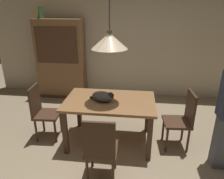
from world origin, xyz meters
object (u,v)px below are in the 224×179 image
chair_left_side (42,110)px  cat_sleeping (103,96)px  chair_near_front (101,148)px  hutch_bookcase (61,61)px  book_yellow_short (39,14)px  dining_table (110,106)px  book_green_slim (41,12)px  pendant_lamp (109,41)px  chair_right_side (182,118)px

chair_left_side → cat_sleeping: size_ratio=2.30×
chair_near_front → hutch_bookcase: 3.06m
book_yellow_short → chair_near_front: bearing=-55.6°
dining_table → hutch_bookcase: hutch_bookcase is taller
dining_table → book_green_slim: bearing=134.6°
chair_left_side → book_green_slim: bearing=110.0°
pendant_lamp → book_green_slim: (-1.79, 1.82, 0.32)m
chair_left_side → hutch_bookcase: 1.88m
dining_table → hutch_bookcase: size_ratio=0.76×
dining_table → cat_sleeping: cat_sleeping is taller
chair_left_side → chair_right_side: (2.26, 0.01, 0.00)m
chair_left_side → chair_right_side: same height
chair_near_front → pendant_lamp: 1.45m
hutch_bookcase → book_yellow_short: 1.13m
chair_left_side → book_green_slim: 2.43m
cat_sleeping → hutch_bookcase: (-1.32, 1.86, 0.06)m
chair_left_side → cat_sleeping: (1.03, -0.04, 0.32)m
chair_right_side → book_yellow_short: size_ratio=4.65×
chair_right_side → cat_sleeping: chair_right_side is taller
cat_sleeping → book_green_slim: size_ratio=1.56×
hutch_bookcase → chair_right_side: bearing=-35.4°
cat_sleeping → pendant_lamp: pendant_lamp is taller
chair_near_front → cat_sleeping: chair_near_front is taller
chair_left_side → book_yellow_short: size_ratio=4.65×
pendant_lamp → hutch_bookcase: (-1.41, 1.81, -0.77)m
pendant_lamp → book_green_slim: pendant_lamp is taller
dining_table → book_yellow_short: 2.89m
chair_near_front → hutch_bookcase: (-1.42, 2.69, 0.38)m
chair_right_side → chair_near_front: same height
pendant_lamp → book_green_slim: size_ratio=5.00×
chair_left_side → hutch_bookcase: (-0.28, 1.82, 0.38)m
dining_table → pendant_lamp: 1.01m
cat_sleeping → hutch_bookcase: 2.28m
book_green_slim → chair_left_side: bearing=-70.0°
cat_sleeping → book_yellow_short: (-1.75, 1.86, 1.11)m
chair_near_front → hutch_bookcase: hutch_bookcase is taller
chair_left_side → pendant_lamp: 1.61m
chair_near_front → pendant_lamp: pendant_lamp is taller
chair_left_side → hutch_bookcase: bearing=98.9°
dining_table → chair_right_side: size_ratio=1.51×
chair_left_side → pendant_lamp: size_ratio=0.72×
book_green_slim → hutch_bookcase: bearing=-0.2°
chair_near_front → book_green_slim: (-1.79, 2.69, 1.47)m
chair_right_side → hutch_bookcase: bearing=144.6°
chair_left_side → chair_near_front: bearing=-37.7°
book_yellow_short → book_green_slim: (0.05, 0.00, 0.04)m
chair_near_front → book_yellow_short: book_yellow_short is taller
book_yellow_short → book_green_slim: bearing=0.0°
cat_sleeping → pendant_lamp: size_ratio=0.31×
chair_right_side → book_yellow_short: 3.76m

